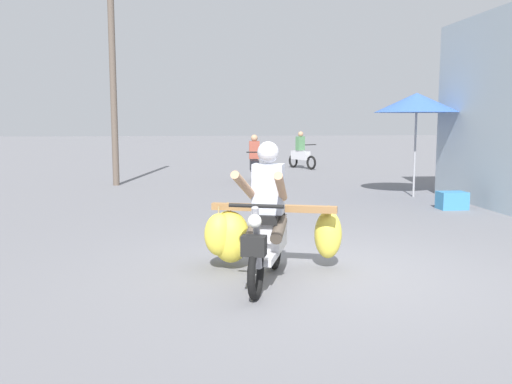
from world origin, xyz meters
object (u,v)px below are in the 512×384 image
object	(u,v)px
motorbike_main_loaded	(256,229)
motorbike_distant_ahead_right	(301,154)
market_umbrella_near_shop	(417,103)
produce_crate	(452,200)
motorbike_distant_ahead_left	(254,163)
utility_pole	(113,72)

from	to	relation	value
motorbike_main_loaded	motorbike_distant_ahead_right	size ratio (longest dim) A/B	1.32
market_umbrella_near_shop	produce_crate	distance (m)	2.77
motorbike_main_loaded	motorbike_distant_ahead_left	size ratio (longest dim) A/B	1.21
motorbike_main_loaded	market_umbrella_near_shop	bearing A→B (deg)	54.11
produce_crate	motorbike_distant_ahead_left	bearing A→B (deg)	122.40
motorbike_distant_ahead_right	market_umbrella_near_shop	world-z (taller)	market_umbrella_near_shop
market_umbrella_near_shop	motorbike_distant_ahead_left	bearing A→B (deg)	133.62
motorbike_distant_ahead_left	motorbike_distant_ahead_right	distance (m)	5.08
motorbike_distant_ahead_right	motorbike_main_loaded	bearing A→B (deg)	-103.35
motorbike_main_loaded	motorbike_distant_ahead_right	xyz separation A→B (m)	(3.41, 14.35, 0.03)
market_umbrella_near_shop	utility_pole	distance (m)	8.11
motorbike_distant_ahead_left	market_umbrella_near_shop	size ratio (longest dim) A/B	0.66
produce_crate	motorbike_distant_ahead_right	bearing A→B (deg)	96.64
market_umbrella_near_shop	motorbike_distant_ahead_right	bearing A→B (deg)	97.80
motorbike_distant_ahead_left	produce_crate	size ratio (longest dim) A/B	2.90
market_umbrella_near_shop	utility_pole	bearing A→B (deg)	155.86
utility_pole	market_umbrella_near_shop	bearing A→B (deg)	-24.14
motorbike_distant_ahead_left	produce_crate	world-z (taller)	motorbike_distant_ahead_left
motorbike_distant_ahead_left	produce_crate	distance (m)	6.47
motorbike_distant_ahead_right	utility_pole	bearing A→B (deg)	-142.33
produce_crate	utility_pole	bearing A→B (deg)	145.07
motorbike_main_loaded	utility_pole	bearing A→B (deg)	106.55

